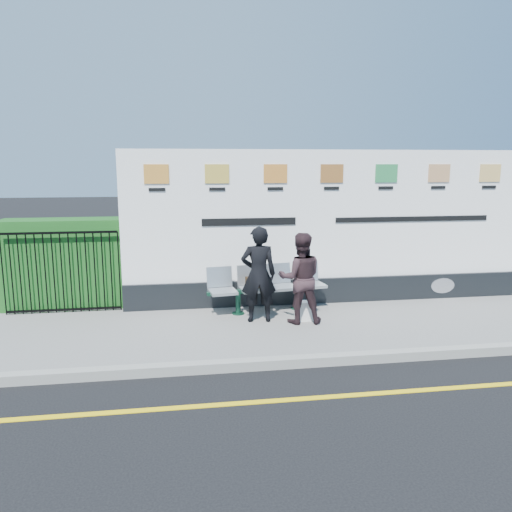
{
  "coord_description": "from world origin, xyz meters",
  "views": [
    {
      "loc": [
        -2.4,
        -5.56,
        2.85
      ],
      "look_at": [
        -1.09,
        2.99,
        1.25
      ],
      "focal_mm": 35.0,
      "sensor_mm": 36.0,
      "label": 1
    }
  ],
  "objects_px": {
    "billboard": "(329,237)",
    "woman_right": "(300,278)",
    "woman_left": "(258,274)",
    "bench": "(268,299)"
  },
  "relations": [
    {
      "from": "bench",
      "to": "woman_left",
      "type": "distance_m",
      "value": 0.86
    },
    {
      "from": "bench",
      "to": "woman_left",
      "type": "height_order",
      "value": "woman_left"
    },
    {
      "from": "bench",
      "to": "woman_left",
      "type": "xyz_separation_m",
      "value": [
        -0.27,
        -0.55,
        0.61
      ]
    },
    {
      "from": "billboard",
      "to": "woman_left",
      "type": "distance_m",
      "value": 1.95
    },
    {
      "from": "billboard",
      "to": "woman_right",
      "type": "bearing_deg",
      "value": -125.28
    },
    {
      "from": "billboard",
      "to": "woman_right",
      "type": "height_order",
      "value": "billboard"
    },
    {
      "from": "woman_left",
      "to": "woman_right",
      "type": "distance_m",
      "value": 0.73
    },
    {
      "from": "billboard",
      "to": "woman_left",
      "type": "relative_size",
      "value": 4.75
    },
    {
      "from": "woman_right",
      "to": "bench",
      "type": "bearing_deg",
      "value": -53.7
    },
    {
      "from": "bench",
      "to": "woman_right",
      "type": "xyz_separation_m",
      "value": [
        0.43,
        -0.73,
        0.55
      ]
    }
  ]
}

